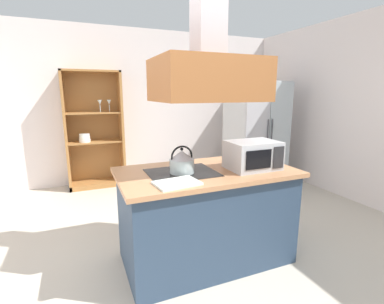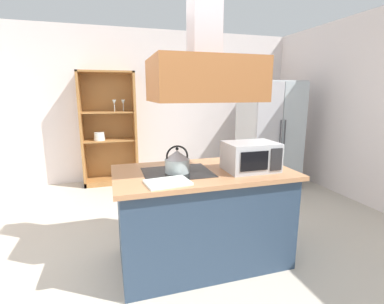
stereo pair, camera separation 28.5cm
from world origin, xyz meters
name	(u,v)px [view 1 (the left image)]	position (x,y,z in m)	size (l,w,h in m)	color
ground_plane	(183,266)	(0.00, 0.00, 0.00)	(7.80, 7.80, 0.00)	#BFB4A4
wall_back	(124,106)	(0.00, 3.00, 1.35)	(6.00, 0.12, 2.70)	silver
kitchen_island	(206,215)	(0.25, 0.04, 0.45)	(1.61, 0.89, 0.90)	#2B3F57
range_hood	(208,68)	(0.25, 0.04, 1.80)	(0.90, 0.70, 1.18)	#A05E31
refrigerator	(255,134)	(2.05, 1.84, 0.89)	(0.90, 0.77, 1.78)	#B8BDC1
dish_cabinet	(95,136)	(-0.55, 2.78, 0.87)	(0.93, 0.40, 1.95)	#A8703A
kettle	(182,162)	(0.01, 0.04, 1.00)	(0.22, 0.22, 0.24)	#ADBCBD
cutting_board	(177,183)	(-0.14, -0.24, 0.91)	(0.34, 0.24, 0.02)	white
microwave	(253,155)	(0.66, -0.08, 1.03)	(0.46, 0.35, 0.26)	#B7BABF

